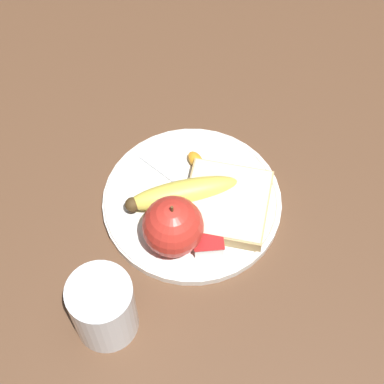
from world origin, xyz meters
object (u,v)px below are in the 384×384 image
jam_packet (208,238)px  apple (173,227)px  bread_slice (226,204)px  banana (182,194)px  plate (192,201)px  fork (196,195)px  juice_glass (104,309)px

jam_packet → apple: bearing=-96.4°
apple → bread_slice: apple is taller
banana → bread_slice: 0.06m
plate → fork: 0.01m
bread_slice → banana: bearing=-104.3°
banana → bread_slice: banana is taller
plate → bread_slice: size_ratio=1.70×
fork → jam_packet: size_ratio=2.87×
bread_slice → jam_packet: 0.06m
plate → jam_packet: (0.07, 0.01, 0.01)m
apple → bread_slice: (-0.05, 0.08, -0.03)m
apple → banana: apple is taller
plate → fork: fork is taller
fork → bread_slice: bearing=15.7°
banana → juice_glass: bearing=-33.4°
juice_glass → bread_slice: juice_glass is taller
banana → bread_slice: (0.02, 0.06, -0.01)m
plate → bread_slice: (0.02, 0.05, 0.02)m
plate → jam_packet: size_ratio=5.14×
apple → juice_glass: bearing=-41.9°
plate → banana: size_ratio=1.56×
juice_glass → apple: (-0.10, 0.09, 0.01)m
bread_slice → jam_packet: bearing=-31.7°
fork → jam_packet: jam_packet is taller
plate → bread_slice: bread_slice is taller
juice_glass → bread_slice: (-0.15, 0.17, -0.02)m
bread_slice → jam_packet: size_ratio=3.03×
apple → fork: (-0.07, 0.04, -0.04)m
juice_glass → fork: bearing=143.2°
apple → banana: bearing=165.3°
plate → apple: 0.08m
bread_slice → juice_glass: bearing=-48.7°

